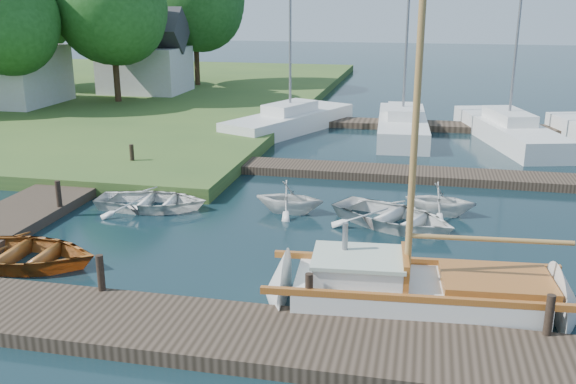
% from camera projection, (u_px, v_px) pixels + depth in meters
% --- Properties ---
extents(ground, '(160.00, 160.00, 0.00)m').
position_uv_depth(ground, '(288.00, 233.00, 17.88)').
color(ground, black).
rests_on(ground, ground).
extents(near_dock, '(18.00, 2.20, 0.30)m').
position_uv_depth(near_dock, '(222.00, 334.00, 12.23)').
color(near_dock, '#2C231A').
rests_on(near_dock, ground).
extents(left_dock, '(2.20, 18.00, 0.30)m').
position_uv_depth(left_dock, '(66.00, 190.00, 21.32)').
color(left_dock, '#2C231A').
rests_on(left_dock, ground).
extents(far_dock, '(14.00, 1.60, 0.30)m').
position_uv_depth(far_dock, '(378.00, 172.00, 23.52)').
color(far_dock, '#2C231A').
rests_on(far_dock, ground).
extents(pontoon, '(30.00, 1.60, 0.30)m').
position_uv_depth(pontoon, '(561.00, 131.00, 30.80)').
color(pontoon, '#2C231A').
rests_on(pontoon, ground).
extents(mooring_post_1, '(0.16, 0.16, 0.80)m').
position_uv_depth(mooring_post_1, '(101.00, 273.00, 13.61)').
color(mooring_post_1, black).
rests_on(mooring_post_1, near_dock).
extents(mooring_post_2, '(0.16, 0.16, 0.80)m').
position_uv_depth(mooring_post_2, '(309.00, 292.00, 12.70)').
color(mooring_post_2, black).
rests_on(mooring_post_2, near_dock).
extents(mooring_post_3, '(0.16, 0.16, 0.80)m').
position_uv_depth(mooring_post_3, '(549.00, 315.00, 11.80)').
color(mooring_post_3, black).
rests_on(mooring_post_3, near_dock).
extents(mooring_post_4, '(0.16, 0.16, 0.80)m').
position_uv_depth(mooring_post_4, '(59.00, 194.00, 19.09)').
color(mooring_post_4, black).
rests_on(mooring_post_4, left_dock).
extents(mooring_post_5, '(0.16, 0.16, 0.80)m').
position_uv_depth(mooring_post_5, '(132.00, 155.00, 23.76)').
color(mooring_post_5, black).
rests_on(mooring_post_5, left_dock).
extents(sailboat, '(7.28, 2.51, 9.83)m').
position_uv_depth(sailboat, '(423.00, 297.00, 13.32)').
color(sailboat, silver).
rests_on(sailboat, ground).
extents(dinghy, '(4.06, 2.95, 0.83)m').
position_uv_depth(dinghy, '(18.00, 249.00, 15.65)').
color(dinghy, '#95571A').
rests_on(dinghy, ground).
extents(tender_a, '(3.65, 2.75, 0.71)m').
position_uv_depth(tender_a, '(151.00, 198.00, 19.83)').
color(tender_a, silver).
rests_on(tender_a, ground).
extents(tender_b, '(2.21, 1.94, 1.10)m').
position_uv_depth(tender_b, '(289.00, 195.00, 19.44)').
color(tender_b, silver).
rests_on(tender_b, ground).
extents(tender_c, '(4.59, 4.17, 0.78)m').
position_uv_depth(tender_c, '(394.00, 213.00, 18.33)').
color(tender_c, silver).
rests_on(tender_c, ground).
extents(tender_d, '(2.31, 2.07, 1.10)m').
position_uv_depth(tender_d, '(441.00, 197.00, 19.26)').
color(tender_d, silver).
rests_on(tender_d, ground).
extents(marina_boat_0, '(5.37, 8.44, 11.40)m').
position_uv_depth(marina_boat_0, '(290.00, 120.00, 31.39)').
color(marina_boat_0, silver).
rests_on(marina_boat_0, ground).
extents(marina_boat_1, '(2.66, 8.39, 10.64)m').
position_uv_depth(marina_boat_1, '(402.00, 124.00, 30.34)').
color(marina_boat_1, silver).
rests_on(marina_boat_1, ground).
extents(marina_boat_3, '(4.51, 9.40, 12.19)m').
position_uv_depth(marina_boat_3, '(508.00, 129.00, 29.17)').
color(marina_boat_3, silver).
rests_on(marina_boat_3, ground).
extents(house_a, '(6.30, 5.00, 6.29)m').
position_uv_depth(house_a, '(0.00, 59.00, 36.01)').
color(house_a, beige).
rests_on(house_a, shore).
extents(house_c, '(5.25, 4.00, 5.28)m').
position_uv_depth(house_c, '(145.00, 59.00, 40.53)').
color(house_c, beige).
rests_on(house_c, shore).
extents(tree_2, '(5.83, 5.75, 7.82)m').
position_uv_depth(tree_2, '(5.00, 19.00, 33.12)').
color(tree_2, '#332114').
rests_on(tree_2, shore).
extents(tree_3, '(6.41, 6.38, 8.74)m').
position_uv_depth(tree_3, '(112.00, 7.00, 35.89)').
color(tree_3, '#332114').
rests_on(tree_3, shore).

